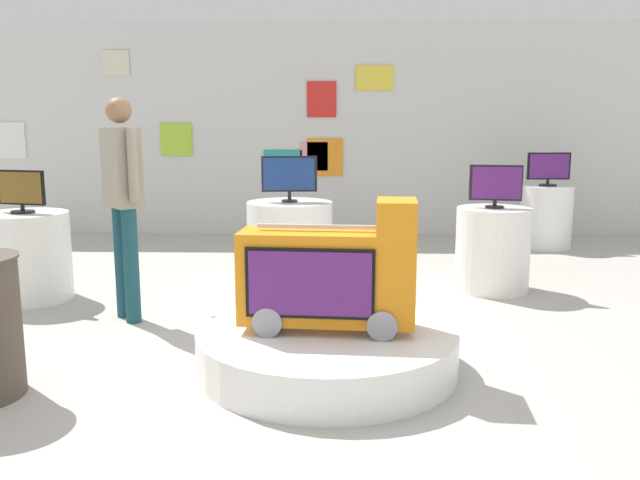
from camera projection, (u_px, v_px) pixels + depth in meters
name	position (u px, v px, depth m)	size (l,w,h in m)	color
ground_plane	(304.00, 367.00, 4.33)	(30.00, 30.00, 0.00)	#B2ADA3
back_wall_display	(322.00, 130.00, 9.34)	(10.71, 0.13, 2.98)	silver
main_display_pedestal	(327.00, 349.00, 4.26)	(1.68, 1.68, 0.27)	white
novelty_firetruck_tv	(331.00, 277.00, 4.17)	(1.13, 0.49, 0.85)	gray
display_pedestal_left_rear	(26.00, 256.00, 5.93)	(0.77, 0.77, 0.79)	white
tv_on_left_rear	(21.00, 190.00, 5.82)	(0.47, 0.20, 0.38)	black
display_pedestal_center_rear	(290.00, 240.00, 6.74)	(0.87, 0.87, 0.79)	white
tv_on_center_rear	(289.00, 176.00, 6.62)	(0.56, 0.16, 0.46)	black
display_pedestal_right_rear	(493.00, 249.00, 6.27)	(0.70, 0.70, 0.79)	white
tv_on_right_rear	(496.00, 185.00, 6.15)	(0.48, 0.17, 0.40)	black
display_pedestal_far_right	(546.00, 217.00, 8.45)	(0.66, 0.66, 0.79)	white
tv_on_far_right	(549.00, 168.00, 8.33)	(0.55, 0.22, 0.42)	black
shopper_browsing_near_truck	(123.00, 192.00, 5.20)	(0.39, 0.45, 1.78)	#194751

